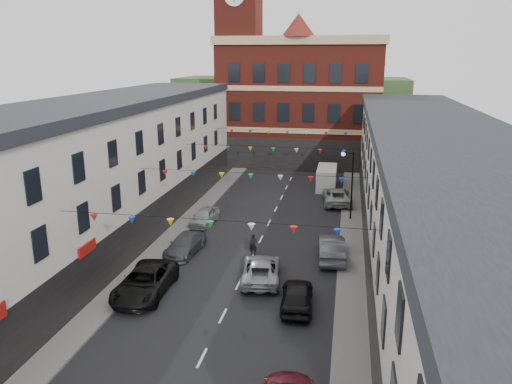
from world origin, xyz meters
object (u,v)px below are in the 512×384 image
Objects in this scene: street_lamp at (349,176)px; car_left_d at (185,244)px; moving_car at (261,269)px; car_left_e at (204,216)px; car_right_d at (297,296)px; pedestrian at (253,245)px; white_van at (327,178)px; car_right_f at (337,196)px; car_left_c at (145,282)px; car_right_e at (331,248)px.

street_lamp is 1.28× the size of car_left_d.
car_left_d is at bearing -36.45° from moving_car.
car_left_e is 15.99m from car_right_d.
car_right_d is 2.75× the size of pedestrian.
street_lamp is at bearing -119.40° from moving_car.
moving_car is at bearing -111.91° from street_lamp.
moving_car is (6.12, -3.39, 0.03)m from car_left_d.
white_van reaches higher than car_left_d.
moving_car reaches higher than car_left_d.
moving_car is 3.21× the size of pedestrian.
pedestrian is (5.34, -5.97, 0.12)m from car_left_e.
pedestrian is (-5.48, -14.04, 0.03)m from car_right_f.
car_left_c reaches higher than car_left_d.
car_right_e is (10.34, 0.82, 0.14)m from car_left_d.
white_van is at bearing 69.21° from car_left_c.
car_right_d is at bearing 121.72° from moving_car.
moving_car is (-5.28, -13.12, -3.19)m from street_lamp.
pedestrian is at bearing -43.04° from car_left_e.
car_right_d is 7.58m from car_right_e.
car_left_d is at bearing -80.67° from car_left_e.
car_right_e is 0.90× the size of car_right_f.
car_left_e is 0.78× the size of moving_car.
car_right_e is 5.49m from pedestrian.
street_lamp is 11.12m from white_van.
car_left_e is 8.01m from pedestrian.
car_left_c is 12.98m from car_right_e.
moving_car reaches higher than car_left_e.
pedestrian is at bearing -65.19° from car_right_d.
car_right_d is 8.09m from pedestrian.
street_lamp is 3.76× the size of pedestrian.
car_left_e is at bearing -32.35° from car_right_e.
car_left_d is at bearing -168.35° from pedestrian.
car_left_d is 4.89m from pedestrian.
pedestrian is at bearing 52.51° from car_left_c.
car_left_d is 22.20m from white_van.
pedestrian reaches higher than car_left_d.
white_van is 3.23× the size of pedestrian.
white_van is at bearing 83.53° from pedestrian.
car_left_c is 8.80m from pedestrian.
car_right_d is 0.86× the size of moving_car.
white_van reaches higher than pedestrian.
street_lamp reaches higher than car_right_e.
car_right_d is at bearing -55.86° from pedestrian.
moving_car is 4.10m from pedestrian.
pedestrian is (-1.25, 3.90, 0.09)m from moving_car.
car_right_d is 0.85× the size of white_van.
car_left_c reaches higher than pedestrian.
car_left_e is at bearing -164.67° from street_lamp.
car_left_c is 1.32× the size of car_right_d.
moving_car is at bearing -54.54° from car_right_d.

